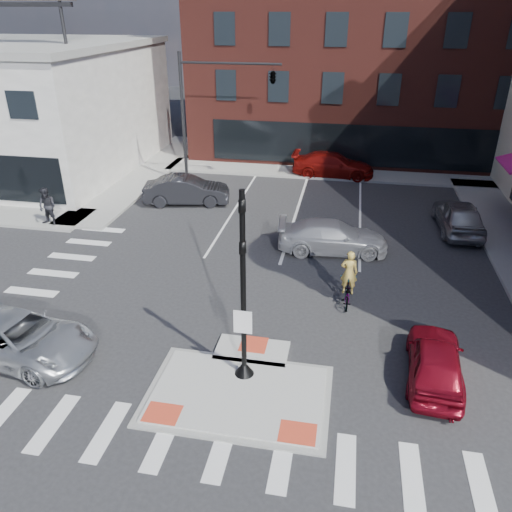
% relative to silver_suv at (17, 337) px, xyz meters
% --- Properties ---
extents(ground, '(120.00, 120.00, 0.00)m').
position_rel_silver_suv_xyz_m(ground, '(7.42, -0.04, -0.73)').
color(ground, '#28282B').
rests_on(ground, ground).
extents(refuge_island, '(5.40, 4.65, 0.13)m').
position_rel_silver_suv_xyz_m(refuge_island, '(7.42, -0.30, -0.68)').
color(refuge_island, gray).
rests_on(refuge_island, ground).
extents(sidewalk_nw, '(23.50, 20.50, 0.15)m').
position_rel_silver_suv_xyz_m(sidewalk_nw, '(-9.34, 15.25, -0.66)').
color(sidewalk_nw, gray).
rests_on(sidewalk_nw, ground).
extents(sidewalk_n, '(26.00, 3.00, 0.15)m').
position_rel_silver_suv_xyz_m(sidewalk_n, '(10.42, 21.96, -0.66)').
color(sidewalk_n, gray).
rests_on(sidewalk_n, ground).
extents(building_n, '(24.40, 18.40, 15.50)m').
position_rel_silver_suv_xyz_m(building_n, '(10.42, 31.95, 7.07)').
color(building_n, '#541F1A').
rests_on(building_n, ground).
extents(building_far_left, '(10.00, 12.00, 10.00)m').
position_rel_silver_suv_xyz_m(building_far_left, '(3.42, 51.96, 4.27)').
color(building_far_left, slate).
rests_on(building_far_left, ground).
extents(building_far_right, '(12.00, 12.00, 12.00)m').
position_rel_silver_suv_xyz_m(building_far_right, '(16.42, 53.96, 5.27)').
color(building_far_right, brown).
rests_on(building_far_right, ground).
extents(signal_pole, '(0.60, 0.60, 5.98)m').
position_rel_silver_suv_xyz_m(signal_pole, '(7.42, 0.36, 1.62)').
color(signal_pole, black).
rests_on(signal_pole, refuge_island).
extents(mast_arm_signal, '(6.10, 2.24, 8.00)m').
position_rel_silver_suv_xyz_m(mast_arm_signal, '(3.95, 17.96, 5.47)').
color(mast_arm_signal, black).
rests_on(mast_arm_signal, ground).
extents(silver_suv, '(5.57, 3.17, 1.47)m').
position_rel_silver_suv_xyz_m(silver_suv, '(0.00, 0.00, 0.00)').
color(silver_suv, '#BBBEC3').
rests_on(silver_suv, ground).
extents(red_sedan, '(1.93, 4.12, 1.37)m').
position_rel_silver_suv_xyz_m(red_sedan, '(13.15, 1.35, -0.05)').
color(red_sedan, maroon).
rests_on(red_sedan, ground).
extents(white_pickup, '(5.23, 2.52, 1.47)m').
position_rel_silver_suv_xyz_m(white_pickup, '(9.62, 9.82, 0.00)').
color(white_pickup, silver).
rests_on(white_pickup, ground).
extents(bg_car_dark, '(5.12, 2.65, 1.61)m').
position_rel_silver_suv_xyz_m(bg_car_dark, '(1.00, 14.63, 0.07)').
color(bg_car_dark, '#242529').
rests_on(bg_car_dark, ground).
extents(bg_car_silver, '(2.13, 4.89, 1.64)m').
position_rel_silver_suv_xyz_m(bg_car_silver, '(15.76, 13.40, 0.09)').
color(bg_car_silver, '#A1A3A8').
rests_on(bg_car_silver, ground).
extents(bg_car_red, '(5.48, 2.35, 1.57)m').
position_rel_silver_suv_xyz_m(bg_car_red, '(9.04, 21.46, 0.05)').
color(bg_car_red, maroon).
rests_on(bg_car_red, ground).
extents(cyclist, '(0.65, 1.77, 2.23)m').
position_rel_silver_suv_xyz_m(cyclist, '(10.42, 5.32, 0.02)').
color(cyclist, '#3F3F44').
rests_on(cyclist, ground).
extents(pedestrian_a, '(1.04, 0.86, 1.97)m').
position_rel_silver_suv_xyz_m(pedestrian_a, '(-4.91, 9.96, 0.40)').
color(pedestrian_a, black).
rests_on(pedestrian_a, sidewalk_nw).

